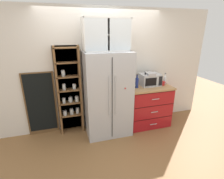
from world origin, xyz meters
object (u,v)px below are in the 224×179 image
mug_sage (133,86)px  bottle_clear (165,79)px  chalkboard_menu (41,104)px  refrigerator (107,94)px  mug_red (163,83)px  coffee_maker (149,79)px  bottle_cobalt (137,82)px  microwave (150,80)px

mug_sage → bottle_clear: 0.83m
bottle_clear → chalkboard_menu: chalkboard_menu is taller
refrigerator → chalkboard_menu: 1.37m
refrigerator → mug_red: size_ratio=14.48×
coffee_maker → mug_sage: size_ratio=2.88×
bottle_cobalt → bottle_clear: bearing=5.3°
mug_red → bottle_clear: bottle_clear is taller
bottle_clear → microwave: bearing=178.0°
mug_sage → mug_red: bearing=0.7°
coffee_maker → bottle_clear: (0.41, 0.03, -0.05)m
mug_sage → chalkboard_menu: bearing=170.3°
mug_sage → coffee_maker: bearing=6.3°
mug_red → chalkboard_menu: chalkboard_menu is taller
mug_red → refrigerator: bearing=-179.7°
bottle_cobalt → coffee_maker: bearing=7.0°
mug_sage → mug_red: (0.74, 0.01, -0.00)m
bottle_cobalt → refrigerator: bearing=-179.5°
mug_red → chalkboard_menu: 2.65m
refrigerator → bottle_clear: (1.38, 0.07, 0.18)m
coffee_maker → chalkboard_menu: chalkboard_menu is taller
microwave → chalkboard_menu: size_ratio=0.33×
mug_red → bottle_clear: (0.09, 0.06, 0.06)m
coffee_maker → bottle_cobalt: size_ratio=1.06×
coffee_maker → bottle_clear: 0.42m
bottle_clear → chalkboard_menu: size_ratio=0.19×
refrigerator → microwave: 1.02m
refrigerator → bottle_cobalt: (0.65, 0.01, 0.20)m
coffee_maker → mug_red: (0.32, -0.04, -0.11)m
mug_sage → bottle_clear: size_ratio=0.43×
microwave → coffee_maker: bearing=-130.3°
mug_red → bottle_clear: bearing=36.2°
refrigerator → microwave: refrigerator is taller
coffee_maker → mug_sage: (-0.41, -0.05, -0.11)m
mug_red → chalkboard_menu: size_ratio=0.09×
chalkboard_menu → bottle_cobalt: bearing=-9.0°
mug_red → bottle_cobalt: size_ratio=0.41×
coffee_maker → bottle_clear: coffee_maker is taller
microwave → mug_red: bearing=-15.1°
refrigerator → chalkboard_menu: (-1.32, 0.32, -0.19)m
microwave → mug_red: (0.29, -0.08, -0.08)m
bottle_cobalt → chalkboard_menu: size_ratio=0.22×
bottle_clear → mug_red: bearing=-143.8°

